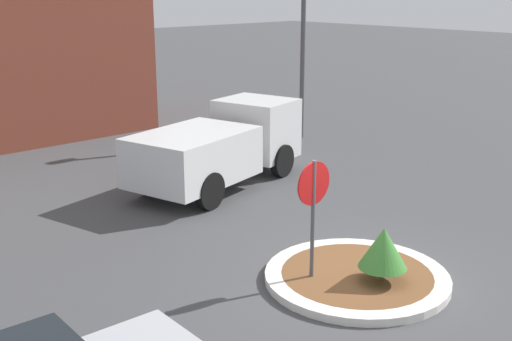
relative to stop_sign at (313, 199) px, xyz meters
name	(u,v)px	position (x,y,z in m)	size (l,w,h in m)	color
ground_plane	(356,281)	(0.68, -0.47, -1.57)	(120.00, 120.00, 0.00)	#474749
traffic_island	(357,277)	(0.68, -0.47, -1.50)	(3.27, 3.27, 0.15)	silver
stop_sign	(313,199)	(0.00, 0.00, 0.00)	(0.76, 0.07, 2.25)	#4C4C51
island_shrub	(383,248)	(0.75, -0.95, -0.81)	(0.84, 0.84, 0.98)	brown
utility_truck	(220,145)	(2.56, 5.59, -0.51)	(5.51, 3.17, 2.02)	silver
light_pole	(303,17)	(8.06, 7.92, 2.48)	(0.70, 0.30, 6.97)	#4C4C51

